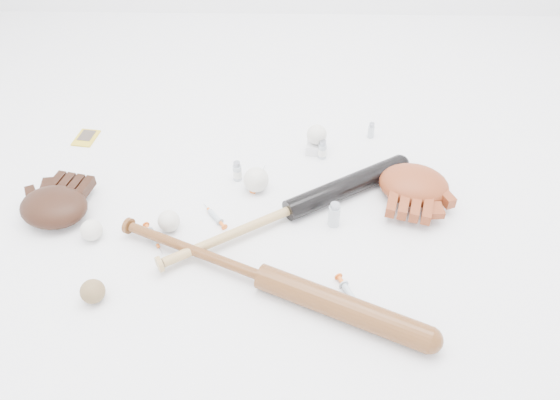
{
  "coord_description": "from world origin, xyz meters",
  "views": [
    {
      "loc": [
        0.05,
        -1.19,
        1.2
      ],
      "look_at": [
        0.02,
        0.04,
        0.06
      ],
      "focal_mm": 35.0,
      "sensor_mm": 36.0,
      "label": 1
    }
  ],
  "objects_px": {
    "bat_wood": "(263,277)",
    "pedestal": "(316,147)",
    "bat_dark": "(290,210)",
    "glove_dark": "(54,207)"
  },
  "relations": [
    {
      "from": "bat_dark",
      "to": "pedestal",
      "type": "bearing_deg",
      "value": 43.36
    },
    {
      "from": "glove_dark",
      "to": "bat_dark",
      "type": "bearing_deg",
      "value": 13.44
    },
    {
      "from": "bat_wood",
      "to": "pedestal",
      "type": "xyz_separation_m",
      "value": [
        0.16,
        0.61,
        -0.02
      ]
    },
    {
      "from": "pedestal",
      "to": "glove_dark",
      "type": "bearing_deg",
      "value": -156.61
    },
    {
      "from": "pedestal",
      "to": "bat_dark",
      "type": "bearing_deg",
      "value": -104.71
    },
    {
      "from": "bat_wood",
      "to": "pedestal",
      "type": "bearing_deg",
      "value": 99.55
    },
    {
      "from": "bat_dark",
      "to": "bat_wood",
      "type": "height_order",
      "value": "bat_wood"
    },
    {
      "from": "bat_dark",
      "to": "pedestal",
      "type": "relative_size",
      "value": 13.59
    },
    {
      "from": "bat_wood",
      "to": "glove_dark",
      "type": "height_order",
      "value": "glove_dark"
    },
    {
      "from": "bat_wood",
      "to": "pedestal",
      "type": "height_order",
      "value": "bat_wood"
    }
  ]
}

